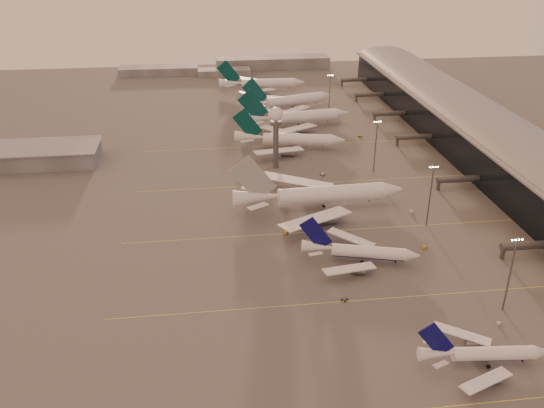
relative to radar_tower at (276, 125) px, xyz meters
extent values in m
plane|color=#5E5B5B|center=(-5.00, -120.00, -20.95)|extent=(700.00, 700.00, 0.00)
cube|color=#E4D950|center=(25.00, -155.00, -20.94)|extent=(180.00, 0.25, 0.02)
cube|color=#E4D950|center=(25.00, -110.00, -20.94)|extent=(180.00, 0.25, 0.02)
cube|color=#E4D950|center=(25.00, -65.00, -20.94)|extent=(180.00, 0.25, 0.02)
cube|color=#E4D950|center=(25.00, -20.00, -20.94)|extent=(180.00, 0.25, 0.02)
cube|color=#E4D950|center=(25.00, 30.00, -20.94)|extent=(180.00, 0.25, 0.02)
cube|color=black|center=(103.00, -10.00, -11.95)|extent=(36.00, 360.00, 18.00)
cylinder|color=slate|center=(103.00, -10.00, -2.95)|extent=(10.08, 360.00, 10.08)
cube|color=slate|center=(103.00, -10.00, -2.75)|extent=(40.00, 362.00, 0.80)
cylinder|color=#505257|center=(77.00, -92.00, -16.45)|extent=(22.00, 2.80, 2.80)
cube|color=#505257|center=(67.00, -92.00, -18.75)|extent=(1.20, 1.20, 4.40)
cylinder|color=#505257|center=(77.00, -34.00, -16.45)|extent=(22.00, 2.80, 2.80)
cube|color=#505257|center=(67.00, -34.00, -18.75)|extent=(1.20, 1.20, 4.40)
cylinder|color=#505257|center=(77.00, 22.00, -16.45)|extent=(22.00, 2.80, 2.80)
cube|color=#505257|center=(67.00, 22.00, -18.75)|extent=(1.20, 1.20, 4.40)
cylinder|color=#505257|center=(77.00, 64.00, -16.45)|extent=(22.00, 2.80, 2.80)
cube|color=#505257|center=(67.00, 64.00, -18.75)|extent=(1.20, 1.20, 4.40)
cylinder|color=#505257|center=(77.00, 106.00, -16.45)|extent=(22.00, 2.80, 2.80)
cube|color=#505257|center=(67.00, 106.00, -18.75)|extent=(1.20, 1.20, 4.40)
cylinder|color=#505257|center=(77.00, 146.00, -16.45)|extent=(22.00, 2.80, 2.80)
cube|color=#505257|center=(67.00, 146.00, -18.75)|extent=(1.20, 1.20, 4.40)
cube|color=slate|center=(-125.00, 20.00, -16.95)|extent=(80.00, 25.00, 8.00)
cube|color=slate|center=(-125.00, 20.00, -12.75)|extent=(82.00, 27.00, 0.60)
cylinder|color=#505257|center=(0.00, 0.00, -9.95)|extent=(2.60, 2.60, 22.00)
cylinder|color=#505257|center=(0.00, 0.00, 1.55)|extent=(5.20, 5.20, 1.20)
sphere|color=white|center=(0.00, 0.00, 5.45)|extent=(6.40, 6.40, 6.40)
cylinder|color=#505257|center=(0.00, 0.00, 9.15)|extent=(0.16, 0.16, 2.00)
cylinder|color=#505257|center=(53.00, -120.00, -8.45)|extent=(0.56, 0.56, 25.00)
cube|color=#505257|center=(53.00, -120.00, 3.55)|extent=(3.60, 0.25, 0.25)
sphere|color=#FFEABF|center=(51.50, -120.00, 3.15)|extent=(0.56, 0.56, 0.56)
sphere|color=#FFEABF|center=(52.50, -120.00, 3.15)|extent=(0.56, 0.56, 0.56)
sphere|color=#FFEABF|center=(53.50, -120.00, 3.15)|extent=(0.56, 0.56, 0.56)
sphere|color=#FFEABF|center=(54.50, -120.00, 3.15)|extent=(0.56, 0.56, 0.56)
cylinder|color=#505257|center=(50.00, -65.00, -8.45)|extent=(0.56, 0.56, 25.00)
cube|color=#505257|center=(50.00, -65.00, 3.55)|extent=(3.60, 0.25, 0.25)
sphere|color=#FFEABF|center=(48.50, -65.00, 3.15)|extent=(0.56, 0.56, 0.56)
sphere|color=#FFEABF|center=(49.50, -65.00, 3.15)|extent=(0.56, 0.56, 0.56)
sphere|color=#FFEABF|center=(50.50, -65.00, 3.15)|extent=(0.56, 0.56, 0.56)
sphere|color=#FFEABF|center=(51.50, -65.00, 3.15)|extent=(0.56, 0.56, 0.56)
cylinder|color=#505257|center=(45.00, -10.00, -8.45)|extent=(0.56, 0.56, 25.00)
cube|color=#505257|center=(45.00, -10.00, 3.55)|extent=(3.60, 0.25, 0.25)
sphere|color=#FFEABF|center=(43.50, -10.00, 3.15)|extent=(0.56, 0.56, 0.56)
sphere|color=#FFEABF|center=(44.50, -10.00, 3.15)|extent=(0.56, 0.56, 0.56)
sphere|color=#FFEABF|center=(45.50, -10.00, 3.15)|extent=(0.56, 0.56, 0.56)
sphere|color=#FFEABF|center=(46.50, -10.00, 3.15)|extent=(0.56, 0.56, 0.56)
cylinder|color=#505257|center=(43.00, 80.00, -8.45)|extent=(0.56, 0.56, 25.00)
cube|color=#505257|center=(43.00, 80.00, 3.55)|extent=(3.60, 0.25, 0.25)
sphere|color=#FFEABF|center=(41.50, 80.00, 3.15)|extent=(0.56, 0.56, 0.56)
sphere|color=#FFEABF|center=(42.50, 80.00, 3.15)|extent=(0.56, 0.56, 0.56)
sphere|color=#FFEABF|center=(43.50, 80.00, 3.15)|extent=(0.56, 0.56, 0.56)
sphere|color=#FFEABF|center=(44.50, 80.00, 3.15)|extent=(0.56, 0.56, 0.56)
cube|color=slate|center=(-65.00, 200.00, -17.95)|extent=(60.00, 18.00, 6.00)
cube|color=slate|center=(25.00, 210.00, -16.45)|extent=(90.00, 20.00, 9.00)
cube|color=slate|center=(-15.00, 190.00, -18.45)|extent=(40.00, 15.00, 5.00)
cylinder|color=white|center=(38.63, -142.12, -17.95)|extent=(21.82, 5.52, 3.67)
cylinder|color=#0B0A60|center=(38.63, -142.12, -18.78)|extent=(21.30, 4.46, 2.65)
cone|color=white|center=(51.47, -143.23, -17.95)|extent=(4.48, 4.02, 3.67)
cone|color=white|center=(23.37, -140.80, -17.49)|extent=(9.33, 4.44, 3.67)
cube|color=white|center=(32.58, -150.68, -18.59)|extent=(15.78, 9.45, 1.16)
cylinder|color=slate|center=(35.38, -148.77, -20.27)|extent=(4.37, 2.74, 2.39)
cube|color=slate|center=(35.38, -148.77, -19.24)|extent=(0.31, 0.27, 1.47)
cube|color=white|center=(34.13, -132.66, -18.59)|extent=(15.07, 11.52, 1.16)
cylinder|color=slate|center=(36.57, -135.01, -20.27)|extent=(4.37, 2.74, 2.39)
cube|color=slate|center=(36.57, -135.01, -19.24)|extent=(0.31, 0.27, 1.47)
cube|color=#0B0A60|center=(22.92, -140.77, -12.95)|extent=(10.08, 1.20, 10.95)
cube|color=white|center=(23.04, -144.97, -17.40)|extent=(4.46, 2.96, 0.24)
cube|color=white|center=(23.76, -136.64, -17.40)|extent=(4.39, 3.49, 0.24)
cylinder|color=black|center=(46.81, -142.83, -20.47)|extent=(0.48, 0.48, 0.97)
cylinder|color=black|center=(37.08, -139.85, -20.42)|extent=(1.10, 0.57, 1.06)
cylinder|color=black|center=(36.72, -144.09, -20.42)|extent=(1.10, 0.57, 1.06)
cylinder|color=white|center=(20.08, -88.59, -17.51)|extent=(24.96, 10.71, 4.21)
cylinder|color=#0B0A60|center=(20.08, -88.59, -18.46)|extent=(24.16, 9.44, 3.03)
cone|color=white|center=(34.30, -92.56, -17.51)|extent=(5.74, 5.34, 4.21)
cone|color=white|center=(3.17, -83.87, -16.99)|extent=(11.12, 6.85, 4.21)
cube|color=white|center=(11.44, -96.94, -18.25)|extent=(18.37, 7.89, 1.32)
cylinder|color=slate|center=(15.01, -95.39, -20.17)|extent=(5.35, 3.92, 2.74)
cube|color=slate|center=(15.01, -95.39, -18.99)|extent=(0.39, 0.36, 1.68)
cube|color=white|center=(17.02, -76.97, -18.25)|extent=(15.82, 15.34, 1.32)
cylinder|color=slate|center=(19.26, -80.14, -20.17)|extent=(5.35, 3.92, 2.74)
cube|color=slate|center=(19.26, -80.14, -18.99)|extent=(0.39, 0.36, 1.68)
cube|color=#0B0A60|center=(2.67, -83.73, -11.78)|extent=(11.24, 3.48, 12.55)
cube|color=white|center=(1.92, -88.49, -16.88)|extent=(5.03, 2.63, 0.28)
cube|color=white|center=(4.49, -79.26, -16.88)|extent=(4.77, 4.52, 0.28)
cylinder|color=black|center=(29.13, -91.12, -20.40)|extent=(0.55, 0.55, 1.11)
cylinder|color=black|center=(18.81, -85.70, -20.34)|extent=(1.32, 0.86, 1.22)
cylinder|color=black|center=(17.50, -90.40, -20.34)|extent=(1.32, 0.86, 1.22)
cylinder|color=white|center=(16.62, -45.40, -16.25)|extent=(43.63, 8.52, 6.78)
cylinder|color=white|center=(16.62, -45.40, -17.77)|extent=(42.69, 6.58, 4.88)
cone|color=white|center=(42.50, -44.36, -16.25)|extent=(8.66, 7.11, 6.78)
cone|color=white|center=(-14.15, -46.63, -15.40)|extent=(18.46, 7.51, 6.78)
cube|color=white|center=(6.77, -63.85, -17.43)|extent=(30.53, 21.95, 2.01)
cylinder|color=slate|center=(11.84, -59.38, -20.18)|extent=(8.57, 4.74, 4.41)
cube|color=slate|center=(11.84, -59.38, -18.62)|extent=(0.34, 0.29, 2.71)
cube|color=white|center=(5.32, -27.79, -17.43)|extent=(31.20, 20.01, 2.01)
cylinder|color=slate|center=(10.73, -31.84, -20.18)|extent=(8.57, 4.74, 4.41)
cube|color=slate|center=(10.73, -31.84, -18.62)|extent=(0.34, 0.29, 2.71)
cube|color=#A3A5AA|center=(-15.06, -46.67, -7.39)|extent=(18.80, 1.14, 20.12)
cube|color=white|center=(-14.18, -55.04, -15.23)|extent=(8.89, 6.76, 0.27)
cube|color=white|center=(-14.85, -38.25, -15.23)|extent=(8.96, 6.26, 0.27)
cylinder|color=black|center=(33.10, -44.73, -20.40)|extent=(0.55, 0.55, 1.09)
cylinder|color=black|center=(13.03, -43.13, -20.35)|extent=(1.22, 0.59, 1.20)
cylinder|color=black|center=(13.22, -47.94, -20.35)|extent=(1.22, 0.59, 1.20)
cylinder|color=white|center=(14.26, 24.31, -16.96)|extent=(35.40, 12.34, 5.64)
cylinder|color=white|center=(14.26, 24.31, -18.23)|extent=(34.41, 10.66, 4.06)
cone|color=white|center=(34.73, 20.24, -16.96)|extent=(7.74, 6.85, 5.64)
cone|color=white|center=(-10.09, 29.14, -16.26)|extent=(15.48, 8.39, 5.64)
cube|color=white|center=(2.94, 11.56, -17.95)|extent=(26.01, 12.96, 1.67)
cylinder|color=slate|center=(7.82, 14.13, -20.27)|extent=(7.35, 4.91, 3.67)
cube|color=slate|center=(7.82, 14.13, -18.94)|extent=(0.33, 0.30, 2.26)
cube|color=white|center=(8.67, 40.41, -17.95)|extent=(23.39, 20.62, 1.67)
cylinder|color=slate|center=(12.19, 36.17, -20.27)|extent=(7.35, 4.91, 3.67)
cube|color=slate|center=(12.19, 36.17, -18.94)|extent=(0.33, 0.30, 2.26)
cube|color=#053C3A|center=(-10.80, 29.28, -9.52)|extent=(15.29, 3.35, 16.69)
cube|color=white|center=(-11.65, 22.55, -16.12)|extent=(7.19, 4.18, 0.24)
cube|color=white|center=(-9.01, 35.83, -16.12)|extent=(6.93, 6.12, 0.24)
cylinder|color=black|center=(27.30, 21.72, -20.46)|extent=(0.49, 0.49, 0.97)
cylinder|color=black|center=(11.91, 26.96, -20.41)|extent=(1.14, 0.69, 1.07)
cylinder|color=black|center=(11.08, 22.76, -20.41)|extent=(1.14, 0.69, 1.07)
cylinder|color=white|center=(23.39, 60.19, -16.44)|extent=(40.09, 11.62, 6.39)
cylinder|color=white|center=(23.39, 60.19, -17.87)|extent=(39.07, 9.74, 4.60)
cone|color=white|center=(46.80, 63.35, -16.44)|extent=(8.45, 7.35, 6.39)
cone|color=white|center=(-4.46, 56.44, -15.64)|extent=(17.31, 8.55, 6.39)
cube|color=white|center=(15.94, 42.38, -17.55)|extent=(27.23, 22.17, 1.89)
cylinder|color=slate|center=(20.22, 46.93, -20.18)|extent=(8.15, 5.14, 4.15)
cube|color=slate|center=(20.22, 46.93, -18.67)|extent=(0.36, 0.32, 2.55)
cube|color=white|center=(11.49, 75.39, -17.55)|extent=(29.27, 16.23, 1.89)
cylinder|color=slate|center=(16.82, 72.14, -20.18)|extent=(8.15, 5.14, 4.15)
cube|color=slate|center=(16.82, 72.14, -18.67)|extent=(0.36, 0.32, 2.55)
cube|color=#053C3A|center=(-5.28, 56.33, -8.01)|extent=(17.46, 2.73, 18.90)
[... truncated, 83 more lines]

